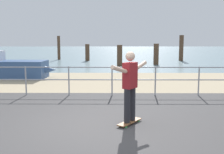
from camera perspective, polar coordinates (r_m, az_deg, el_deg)
The scene contains 12 objects.
ground_plane at distance 5.55m, azimuth -4.95°, elevation -13.65°, with size 24.00×10.00×0.04m, color #474444.
beach_strip at distance 13.30m, azimuth -1.66°, elevation -0.84°, with size 24.00×6.00×0.04m, color tan.
sea_surface at distance 41.18m, azimuth -0.15°, elevation 5.16°, with size 72.00×50.00×0.04m, color #75939E.
railing_fence at distance 10.11m, azimuth -13.09°, elevation 0.14°, with size 13.79×0.05×1.05m.
sailboat at distance 15.12m, azimuth -20.92°, elevation 1.70°, with size 4.98×1.55×5.01m.
skateboard at distance 6.70m, azimuth 3.62°, elevation -9.16°, with size 0.62×0.77×0.08m.
skateboarder at distance 6.49m, azimuth 3.69°, elevation -1.12°, with size 0.91×1.23×1.65m.
groyne_post_0 at distance 26.63m, azimuth -10.80°, elevation 5.86°, with size 0.27×0.27×2.22m, color #513826.
groyne_post_1 at distance 24.99m, azimuth -5.05°, elevation 5.00°, with size 0.38×0.38×1.49m, color #513826.
groyne_post_2 at distance 20.06m, azimuth 1.56°, elevation 4.36°, with size 0.38×0.38×1.54m, color #513826.
groyne_post_3 at distance 21.45m, azimuth 9.00°, elevation 4.60°, with size 0.39×0.39×1.61m, color #513826.
groyne_post_4 at distance 25.70m, azimuth 13.95°, elevation 5.76°, with size 0.38×0.38×2.28m, color #513826.
Camera 1 is at (0.52, -6.13, 2.04)m, focal length 44.80 mm.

